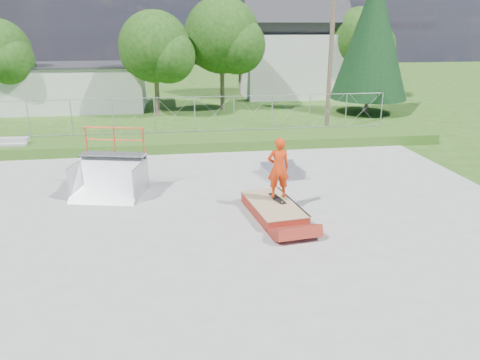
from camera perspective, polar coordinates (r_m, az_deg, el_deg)
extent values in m
plane|color=#2E5117|center=(14.28, -2.84, -5.11)|extent=(120.00, 120.00, 0.00)
cube|color=#9A9A97|center=(14.27, -2.84, -5.03)|extent=(20.00, 16.00, 0.04)
cube|color=#2E5117|center=(23.22, -5.29, 4.73)|extent=(24.00, 3.00, 0.50)
cube|color=maroon|center=(14.71, 4.07, -3.60)|extent=(1.64, 2.87, 0.38)
cube|color=tan|center=(14.64, 4.08, -2.86)|extent=(1.67, 2.89, 0.03)
cube|color=black|center=(14.86, 4.60, -2.31)|extent=(0.47, 0.82, 0.13)
imported|color=red|center=(14.55, 4.70, 1.22)|extent=(0.70, 0.46, 1.91)
cube|color=silver|center=(35.92, -19.73, 10.59)|extent=(10.00, 6.00, 3.00)
cube|color=silver|center=(40.50, 6.25, 13.70)|extent=(8.00, 6.00, 5.00)
cube|color=#2C2C31|center=(40.37, 6.42, 18.52)|extent=(8.40, 6.08, 6.08)
cylinder|color=brown|center=(26.59, 10.98, 14.38)|extent=(0.24, 0.24, 8.00)
cylinder|color=brown|center=(31.37, -10.05, 9.88)|extent=(0.30, 0.30, 2.45)
sphere|color=#173E11|center=(31.08, -10.38, 15.69)|extent=(4.48, 4.48, 4.48)
sphere|color=#173E11|center=(30.54, -8.72, 14.68)|extent=(3.36, 3.36, 3.36)
cylinder|color=brown|center=(33.53, -2.16, 10.97)|extent=(0.30, 0.30, 2.80)
sphere|color=#173E11|center=(33.26, -2.24, 17.20)|extent=(5.12, 5.12, 5.12)
sphere|color=#173E11|center=(32.77, -0.36, 16.08)|extent=(3.84, 3.84, 3.84)
cylinder|color=brown|center=(35.03, -26.75, 8.94)|extent=(0.30, 0.30, 2.27)
sphere|color=#173E11|center=(34.07, -26.33, 12.95)|extent=(3.12, 3.12, 3.12)
cylinder|color=brown|center=(40.30, 13.96, 11.57)|extent=(0.30, 0.30, 2.62)
sphere|color=#173E11|center=(40.08, 14.34, 16.41)|extent=(4.80, 4.80, 4.80)
sphere|color=#173E11|center=(39.90, 15.85, 15.42)|extent=(3.60, 3.60, 3.60)
cylinder|color=brown|center=(41.77, 0.03, 11.95)|extent=(0.30, 0.30, 2.10)
sphere|color=#173E11|center=(41.56, 0.04, 15.69)|extent=(3.84, 3.84, 3.84)
sphere|color=#173E11|center=(41.23, 1.16, 15.00)|extent=(2.88, 2.88, 2.88)
cylinder|color=brown|center=(33.23, 15.19, 8.90)|extent=(0.28, 0.28, 1.20)
cone|color=black|center=(32.85, 15.85, 16.56)|extent=(5.04, 5.04, 8.10)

